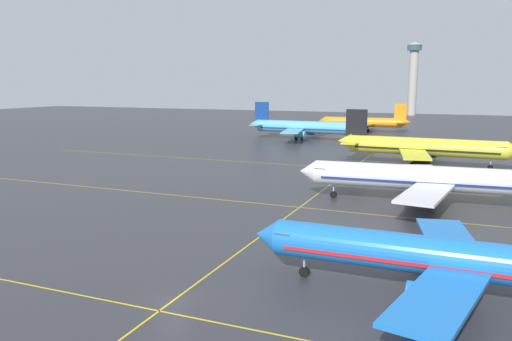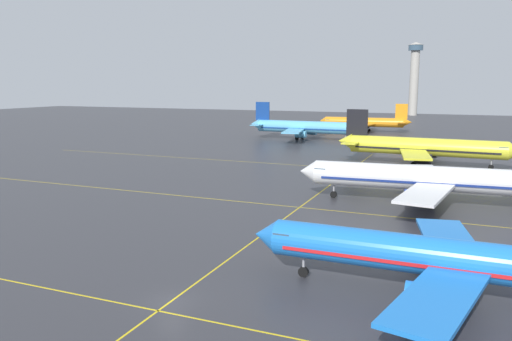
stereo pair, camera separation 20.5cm
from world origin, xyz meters
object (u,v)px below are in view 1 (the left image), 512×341
Objects in this scene: airliner_second_row at (423,178)px; control_tower at (413,74)px; airliner_third_row at (422,147)px; airliner_front_gate at (440,258)px; airliner_far_left_stand at (303,127)px; airliner_far_right_stand at (364,122)px.

control_tower reaches higher than airliner_second_row.
airliner_second_row is at bearing -85.46° from airliner_third_row.
airliner_third_row reaches higher than airliner_front_gate.
airliner_far_left_stand is at bearing 118.76° from airliner_second_row.
airliner_far_left_stand is 0.93× the size of control_tower.
airliner_front_gate is 128.15m from airliner_far_left_stand.
airliner_far_right_stand is (13.72, 36.47, -0.45)m from airliner_far_left_stand.
airliner_far_left_stand is 38.96m from airliner_far_right_stand.
airliner_second_row reaches higher than airliner_front_gate.
control_tower reaches higher than airliner_third_row.
control_tower reaches higher than airliner_front_gate.
airliner_second_row is 40.10m from airliner_third_row.
airliner_front_gate is 158.80m from airliner_far_right_stand.
airliner_far_right_stand is at bearing 102.92° from airliner_front_gate.
airliner_second_row is at bearing -61.24° from airliner_far_left_stand.
airliner_third_row reaches higher than airliner_far_left_stand.
control_tower is at bearing 96.06° from airliner_front_gate.
airliner_far_left_stand reaches higher than airliner_far_right_stand.
airliner_third_row is 1.14× the size of airliner_far_right_stand.
airliner_front_gate is at bearing -83.30° from airliner_second_row.
airliner_front_gate is at bearing -84.43° from airliner_third_row.
airliner_third_row is (-7.45, 76.40, 0.64)m from airliner_front_gate.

